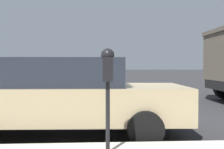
# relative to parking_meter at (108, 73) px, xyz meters

# --- Properties ---
(ground_plane) EXTENTS (220.00, 220.00, 0.00)m
(ground_plane) POSITION_rel_parking_meter_xyz_m (2.71, 0.08, -1.31)
(ground_plane) COLOR #2B2B2D
(parking_meter) EXTENTS (0.21, 0.19, 1.48)m
(parking_meter) POSITION_rel_parking_meter_xyz_m (0.00, 0.00, 0.00)
(parking_meter) COLOR black
(parking_meter) RESTS_ON sidewalk
(car_tan) EXTENTS (2.16, 4.89, 1.57)m
(car_tan) POSITION_rel_parking_meter_xyz_m (1.72, 0.84, -0.49)
(car_tan) COLOR tan
(car_tan) RESTS_ON ground_plane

